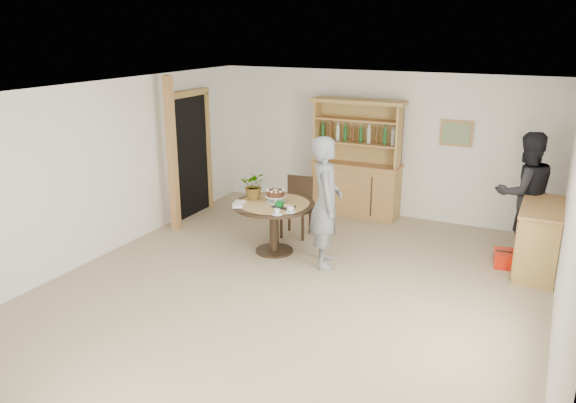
# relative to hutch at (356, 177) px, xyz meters

# --- Properties ---
(ground) EXTENTS (7.00, 7.00, 0.00)m
(ground) POSITION_rel_hutch_xyz_m (0.30, -3.24, -0.69)
(ground) COLOR tan
(ground) RESTS_ON ground
(room_shell) EXTENTS (6.04, 7.04, 2.52)m
(room_shell) POSITION_rel_hutch_xyz_m (0.30, -3.23, 1.05)
(room_shell) COLOR white
(room_shell) RESTS_ON ground
(doorway) EXTENTS (0.13, 1.10, 2.18)m
(doorway) POSITION_rel_hutch_xyz_m (-2.63, -1.24, 0.42)
(doorway) COLOR black
(doorway) RESTS_ON ground
(pine_post) EXTENTS (0.12, 0.12, 2.50)m
(pine_post) POSITION_rel_hutch_xyz_m (-2.40, -2.04, 0.56)
(pine_post) COLOR #B8824D
(pine_post) RESTS_ON ground
(hutch) EXTENTS (1.62, 0.54, 2.04)m
(hutch) POSITION_rel_hutch_xyz_m (0.00, 0.00, 0.00)
(hutch) COLOR #B08D4A
(hutch) RESTS_ON ground
(sideboard) EXTENTS (0.54, 1.26, 0.94)m
(sideboard) POSITION_rel_hutch_xyz_m (3.04, -1.24, -0.22)
(sideboard) COLOR #B08D4A
(sideboard) RESTS_ON ground
(dining_table) EXTENTS (1.20, 1.20, 0.76)m
(dining_table) POSITION_rel_hutch_xyz_m (-0.49, -2.20, -0.08)
(dining_table) COLOR black
(dining_table) RESTS_ON ground
(dining_chair) EXTENTS (0.46, 0.46, 0.95)m
(dining_chair) POSITION_rel_hutch_xyz_m (-0.50, -1.37, -0.15)
(dining_chair) COLOR black
(dining_chair) RESTS_ON ground
(birthday_cake) EXTENTS (0.30, 0.30, 0.20)m
(birthday_cake) POSITION_rel_hutch_xyz_m (-0.49, -2.15, 0.19)
(birthday_cake) COLOR white
(birthday_cake) RESTS_ON dining_table
(flower_vase) EXTENTS (0.47, 0.44, 0.42)m
(flower_vase) POSITION_rel_hutch_xyz_m (-0.84, -2.15, 0.28)
(flower_vase) COLOR #3F7233
(flower_vase) RESTS_ON dining_table
(gift_tray) EXTENTS (0.30, 0.20, 0.08)m
(gift_tray) POSITION_rel_hutch_xyz_m (-0.28, -2.32, 0.10)
(gift_tray) COLOR black
(gift_tray) RESTS_ON dining_table
(coffee_cup_a) EXTENTS (0.15, 0.15, 0.09)m
(coffee_cup_a) POSITION_rel_hutch_xyz_m (-0.09, -2.48, 0.11)
(coffee_cup_a) COLOR silver
(coffee_cup_a) RESTS_ON dining_table
(coffee_cup_b) EXTENTS (0.15, 0.15, 0.08)m
(coffee_cup_b) POSITION_rel_hutch_xyz_m (-0.21, -2.65, 0.11)
(coffee_cup_b) COLOR silver
(coffee_cup_b) RESTS_ON dining_table
(napkins) EXTENTS (0.24, 0.33, 0.03)m
(napkins) POSITION_rel_hutch_xyz_m (-0.90, -2.51, 0.09)
(napkins) COLOR white
(napkins) RESTS_ON dining_table
(teen_boy) EXTENTS (0.67, 0.79, 1.83)m
(teen_boy) POSITION_rel_hutch_xyz_m (0.36, -2.30, 0.22)
(teen_boy) COLOR slate
(teen_boy) RESTS_ON ground
(adult_person) EXTENTS (1.10, 1.04, 1.80)m
(adult_person) POSITION_rel_hutch_xyz_m (2.76, -0.59, 0.21)
(adult_person) COLOR black
(adult_person) RESTS_ON ground
(red_suitcase) EXTENTS (0.65, 0.49, 0.21)m
(red_suitcase) POSITION_rel_hutch_xyz_m (2.80, -1.20, -0.59)
(red_suitcase) COLOR red
(red_suitcase) RESTS_ON ground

